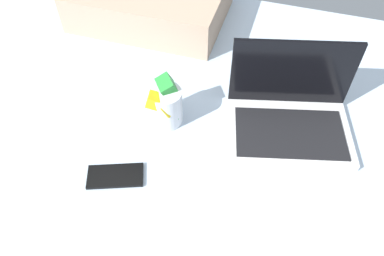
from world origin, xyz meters
TOP-DOWN VIEW (x-y plane):
  - bed_mattress at (0.00, 0.00)cm, footprint 180.00×140.00cm
  - laptop at (43.71, 10.21)cm, footprint 37.57×30.28cm
  - snack_cup at (10.91, 2.32)cm, footprint 9.25×10.30cm
  - cell_phone at (4.74, -19.40)cm, footprint 15.49×11.24cm
  - pillow at (-10.88, 48.00)cm, footprint 52.00×36.00cm

SIDE VIEW (x-z plane):
  - bed_mattress at x=0.00cm, z-range 0.00..18.00cm
  - cell_phone at x=4.74cm, z-range 18.00..18.80cm
  - laptop at x=43.71cm, z-range 10.91..33.91cm
  - snack_cup at x=10.91cm, z-range 16.76..31.45cm
  - pillow at x=-10.88cm, z-range 18.00..31.00cm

